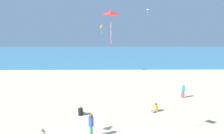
{
  "coord_description": "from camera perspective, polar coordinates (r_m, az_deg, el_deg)",
  "views": [
    {
      "loc": [
        -0.2,
        -7.42,
        6.69
      ],
      "look_at": [
        0.0,
        7.89,
        3.74
      ],
      "focal_mm": 27.54,
      "sensor_mm": 36.0,
      "label": 1
    }
  ],
  "objects": [
    {
      "name": "person_1",
      "position": [
        11.79,
        -6.97,
        -18.25
      ],
      "size": [
        0.37,
        0.37,
        1.67
      ],
      "rotation": [
        0.0,
        0.0,
        6.16
      ],
      "color": "green",
      "rests_on": "ground_plane"
    },
    {
      "name": "kite_yellow",
      "position": [
        34.1,
        11.82,
        18.19
      ],
      "size": [
        0.52,
        0.45,
        1.21
      ],
      "rotation": [
        0.0,
        0.0,
        2.84
      ],
      "color": "yellow"
    },
    {
      "name": "ground_plane",
      "position": [
        18.66,
        -0.08,
        -10.11
      ],
      "size": [
        120.0,
        120.0,
        0.0
      ],
      "primitive_type": "plane",
      "color": "beige"
    },
    {
      "name": "kite_orange",
      "position": [
        28.66,
        -3.41,
        13.51
      ],
      "size": [
        0.69,
        0.81,
        1.66
      ],
      "rotation": [
        0.0,
        0.0,
        0.38
      ],
      "color": "orange"
    },
    {
      "name": "ocean_water",
      "position": [
        62.29,
        -0.55,
        4.76
      ],
      "size": [
        120.0,
        60.0,
        0.05
      ],
      "primitive_type": "cube",
      "color": "teal",
      "rests_on": "ground_plane"
    },
    {
      "name": "kite_red",
      "position": [
        9.17,
        -0.31,
        17.51
      ],
      "size": [
        0.75,
        0.59,
        1.7
      ],
      "rotation": [
        0.0,
        0.0,
        2.98
      ],
      "color": "red"
    },
    {
      "name": "person_4",
      "position": [
        15.89,
        14.13,
        -13.15
      ],
      "size": [
        0.72,
        0.68,
        0.82
      ],
      "rotation": [
        0.0,
        0.0,
        3.84
      ],
      "color": "yellow",
      "rests_on": "ground_plane"
    },
    {
      "name": "person_3",
      "position": [
        15.11,
        -10.39,
        -14.29
      ],
      "size": [
        0.42,
        0.68,
        0.83
      ],
      "rotation": [
        0.0,
        0.0,
        1.5
      ],
      "color": "black",
      "rests_on": "ground_plane"
    },
    {
      "name": "person_0",
      "position": [
        19.85,
        22.54,
        -7.09
      ],
      "size": [
        0.38,
        0.38,
        1.46
      ],
      "rotation": [
        0.0,
        0.0,
        4.33
      ],
      "color": "red",
      "rests_on": "ground_plane"
    }
  ]
}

